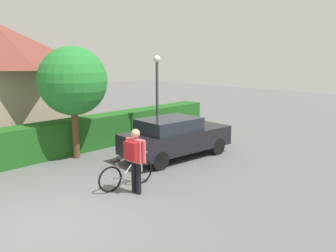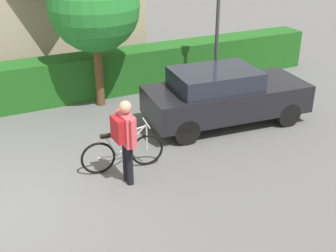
% 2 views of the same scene
% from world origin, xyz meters
% --- Properties ---
extents(ground_plane, '(60.00, 60.00, 0.00)m').
position_xyz_m(ground_plane, '(0.00, 0.00, 0.00)').
color(ground_plane, '#5B5B5B').
extents(parked_car_near, '(4.14, 1.96, 1.44)m').
position_xyz_m(parked_car_near, '(5.53, 1.46, 0.75)').
color(parked_car_near, black).
rests_on(parked_car_near, ground).
extents(bicycle, '(1.72, 0.50, 0.99)m').
position_xyz_m(bicycle, '(2.50, 0.45, 0.39)').
color(bicycle, black).
rests_on(bicycle, ground).
extents(person_rider, '(0.37, 0.69, 1.73)m').
position_xyz_m(person_rider, '(2.38, -0.05, 1.05)').
color(person_rider, black).
rests_on(person_rider, ground).
extents(street_lamp, '(0.28, 0.28, 3.54)m').
position_xyz_m(street_lamp, '(6.25, 3.07, 2.34)').
color(street_lamp, '#38383D').
rests_on(street_lamp, ground).
extents(tree_kerbside, '(2.33, 2.33, 3.86)m').
position_xyz_m(tree_kerbside, '(3.12, 3.94, 2.68)').
color(tree_kerbside, brown).
rests_on(tree_kerbside, ground).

